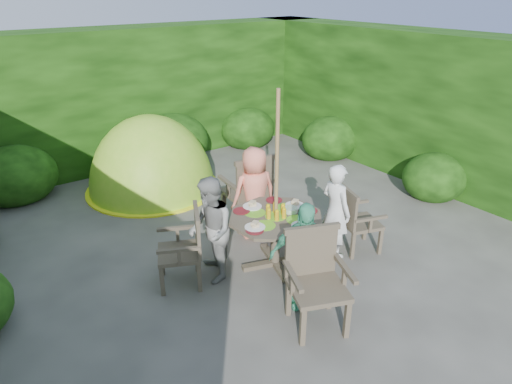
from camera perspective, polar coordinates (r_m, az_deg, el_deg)
ground at (r=6.26m, az=-1.23°, el=-6.18°), size 60.00×60.00×0.00m
hedge_enclosure at (r=6.80m, az=-7.86°, el=7.68°), size 9.00×9.00×2.50m
patio_table at (r=5.50m, az=2.51°, el=-4.03°), size 1.47×1.47×0.81m
parasol_pole at (r=5.26m, az=2.58°, el=1.01°), size 0.06×0.06×2.20m
garden_chair_right at (r=6.00m, az=12.36°, el=-3.31°), size 0.59×0.63×0.85m
garden_chair_left at (r=5.28m, az=-8.81°, el=-6.79°), size 0.66×0.69×0.89m
garden_chair_back at (r=6.42m, az=-0.85°, el=0.29°), size 0.69×0.63×1.05m
garden_chair_front at (r=4.67m, az=7.43°, el=-10.57°), size 0.75×0.71×0.99m
child_right at (r=5.78m, az=9.91°, el=-2.35°), size 0.31×0.46×1.24m
child_left at (r=5.26m, az=-5.70°, el=-4.78°), size 0.67×0.75×1.27m
child_back at (r=6.14m, az=-0.19°, el=-0.10°), size 0.69×0.53×1.28m
child_front at (r=4.84m, az=5.90°, el=-7.92°), size 0.77×0.62×1.22m
dome_tent at (r=8.02m, az=-12.67°, el=0.41°), size 2.56×2.56×2.55m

